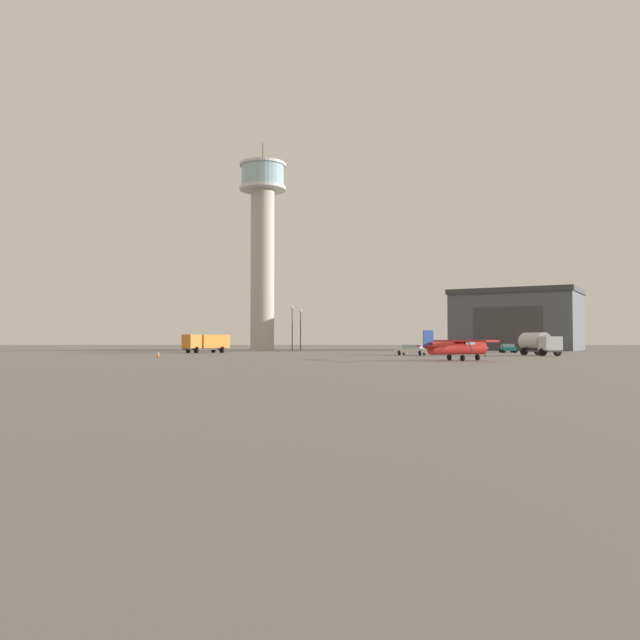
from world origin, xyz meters
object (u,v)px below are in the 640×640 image
object	(u,v)px
airplane_red	(457,347)
light_post_east	(301,326)
traffic_cone_near_left	(158,354)
control_tower	(263,237)
car_white	(412,349)
truck_box_orange	(206,342)
truck_fuel_tanker_silver	(539,343)
car_teal	(508,348)
light_post_west	(292,324)

from	to	relation	value
airplane_red	light_post_east	bearing A→B (deg)	84.33
traffic_cone_near_left	control_tower	bearing A→B (deg)	81.44
control_tower	traffic_cone_near_left	world-z (taller)	control_tower
car_white	traffic_cone_near_left	bearing A→B (deg)	47.97
truck_box_orange	truck_fuel_tanker_silver	bearing A→B (deg)	115.49
car_teal	light_post_east	size ratio (longest dim) A/B	0.60
car_teal	traffic_cone_near_left	world-z (taller)	car_teal
light_post_west	truck_fuel_tanker_silver	bearing A→B (deg)	-43.69
truck_box_orange	traffic_cone_near_left	world-z (taller)	truck_box_orange
truck_fuel_tanker_silver	traffic_cone_near_left	distance (m)	47.13
truck_fuel_tanker_silver	light_post_east	bearing A→B (deg)	-152.14
truck_fuel_tanker_silver	truck_box_orange	world-z (taller)	truck_fuel_tanker_silver
car_teal	traffic_cone_near_left	distance (m)	54.73
light_post_east	light_post_west	bearing A→B (deg)	-144.37
control_tower	light_post_east	size ratio (longest dim) A/B	5.31
airplane_red	truck_box_orange	distance (m)	47.84
truck_box_orange	car_teal	bearing A→B (deg)	138.31
light_post_west	car_white	bearing A→B (deg)	-58.49
control_tower	airplane_red	size ratio (longest dim) A/B	4.19
truck_box_orange	light_post_west	world-z (taller)	light_post_west
control_tower	light_post_west	size ratio (longest dim) A/B	4.95
light_post_west	light_post_east	size ratio (longest dim) A/B	1.07
truck_fuel_tanker_silver	truck_box_orange	size ratio (longest dim) A/B	0.95
light_post_west	traffic_cone_near_left	distance (m)	41.65
car_white	light_post_west	distance (m)	33.93
light_post_east	traffic_cone_near_left	world-z (taller)	light_post_east
control_tower	truck_fuel_tanker_silver	bearing A→B (deg)	-45.04
light_post_east	traffic_cone_near_left	bearing A→B (deg)	-110.06
light_post_east	airplane_red	bearing A→B (deg)	-71.65
light_post_west	traffic_cone_near_left	bearing A→B (deg)	-108.67
truck_box_orange	light_post_west	bearing A→B (deg)	-173.71
truck_fuel_tanker_silver	traffic_cone_near_left	size ratio (longest dim) A/B	9.17
traffic_cone_near_left	car_teal	bearing A→B (deg)	28.82
car_white	light_post_west	size ratio (longest dim) A/B	0.58
control_tower	car_white	world-z (taller)	control_tower
truck_fuel_tanker_silver	traffic_cone_near_left	world-z (taller)	truck_fuel_tanker_silver
truck_fuel_tanker_silver	light_post_east	xyz separation A→B (m)	(-31.82, 32.81, 2.92)
control_tower	light_post_east	world-z (taller)	control_tower
light_post_east	truck_fuel_tanker_silver	bearing A→B (deg)	-45.88
car_teal	car_white	bearing A→B (deg)	-39.88
truck_fuel_tanker_silver	control_tower	bearing A→B (deg)	-151.30
car_white	light_post_east	distance (m)	34.07
light_post_east	truck_box_orange	bearing A→B (deg)	-130.36
truck_fuel_tanker_silver	car_teal	distance (m)	19.00
airplane_red	light_post_west	xyz separation A→B (m)	(-18.86, 51.47, 3.49)
truck_box_orange	light_post_west	xyz separation A→B (m)	(12.40, 15.25, 3.20)
truck_box_orange	control_tower	bearing A→B (deg)	-149.73
light_post_west	traffic_cone_near_left	world-z (taller)	light_post_west
light_post_west	truck_box_orange	bearing A→B (deg)	-129.10
truck_fuel_tanker_silver	light_post_west	xyz separation A→B (m)	(-33.26, 31.78, 3.21)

